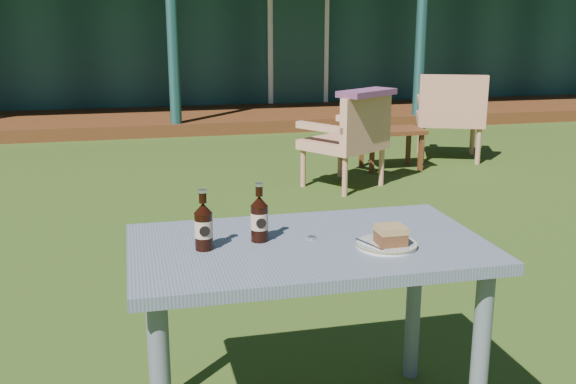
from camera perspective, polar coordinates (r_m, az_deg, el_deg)
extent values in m
plane|color=#334916|center=(4.00, -4.31, -6.79)|extent=(80.00, 80.00, 0.00)
cube|color=#163A38|center=(13.20, -11.17, 13.68)|extent=(15.00, 6.00, 2.60)
cube|color=#542B14|center=(9.40, -9.77, 5.99)|extent=(15.00, 1.80, 0.16)
cylinder|color=#163A38|center=(8.51, -9.74, 12.85)|extent=(0.14, 0.14, 2.45)
cylinder|color=#163A38|center=(9.31, 11.19, 12.93)|extent=(0.14, 0.14, 2.45)
cube|color=white|center=(10.49, 0.88, 12.13)|extent=(0.95, 0.06, 2.00)
cube|color=#193D38|center=(10.47, 0.92, 12.12)|extent=(0.80, 0.04, 1.85)
cube|color=slate|center=(2.29, 1.73, -4.76)|extent=(1.20, 0.70, 0.04)
cylinder|color=slate|center=(2.39, 15.92, -13.89)|extent=(0.06, 0.06, 0.68)
cylinder|color=slate|center=(2.61, -11.24, -11.09)|extent=(0.06, 0.06, 0.68)
cylinder|color=slate|center=(2.83, 10.59, -8.99)|extent=(0.06, 0.06, 0.68)
cylinder|color=silver|center=(2.26, 8.34, -4.44)|extent=(0.20, 0.20, 0.01)
cylinder|color=olive|center=(2.26, 8.35, -4.32)|extent=(0.20, 0.20, 0.00)
cube|color=#55311B|center=(2.24, 8.69, -3.89)|extent=(0.09, 0.08, 0.04)
cube|color=#A37C49|center=(2.23, 8.72, -3.13)|extent=(0.09, 0.09, 0.02)
cube|color=silver|center=(2.23, 6.88, -4.45)|extent=(0.06, 0.14, 0.00)
cylinder|color=black|center=(2.28, -2.43, -2.68)|extent=(0.06, 0.06, 0.12)
cone|color=black|center=(2.26, -2.45, -0.76)|extent=(0.06, 0.06, 0.03)
cylinder|color=black|center=(2.25, -2.46, 0.08)|extent=(0.02, 0.02, 0.03)
cylinder|color=silver|center=(2.24, -2.47, 0.62)|extent=(0.03, 0.03, 0.01)
cylinder|color=tan|center=(2.28, -2.43, -2.45)|extent=(0.06, 0.06, 0.06)
cylinder|color=black|center=(2.25, -2.29, -2.67)|extent=(0.03, 0.00, 0.03)
cylinder|color=black|center=(2.21, -7.15, -3.32)|extent=(0.06, 0.06, 0.12)
cone|color=black|center=(2.19, -7.21, -1.35)|extent=(0.06, 0.06, 0.03)
cylinder|color=black|center=(2.18, -7.24, -0.48)|extent=(0.02, 0.02, 0.03)
cylinder|color=silver|center=(2.18, -7.26, 0.08)|extent=(0.03, 0.03, 0.01)
cylinder|color=tan|center=(2.21, -7.15, -3.09)|extent=(0.06, 0.06, 0.06)
cylinder|color=black|center=(2.18, -7.07, -3.32)|extent=(0.03, 0.00, 0.03)
cylinder|color=silver|center=(2.32, 2.02, -3.88)|extent=(0.03, 0.03, 0.01)
cube|color=tan|center=(5.92, 4.67, 4.07)|extent=(0.82, 0.81, 0.09)
cube|color=tan|center=(5.73, 6.63, 6.12)|extent=(0.55, 0.39, 0.40)
cube|color=tan|center=(6.12, 6.18, 6.03)|extent=(0.34, 0.48, 0.06)
cube|color=tan|center=(5.70, 2.83, 5.48)|extent=(0.34, 0.48, 0.06)
cylinder|color=tan|center=(6.31, 4.45, 2.77)|extent=(0.05, 0.05, 0.34)
cylinder|color=tan|center=(5.93, 1.29, 2.05)|extent=(0.05, 0.05, 0.34)
cylinder|color=tan|center=(6.02, 7.92, 2.11)|extent=(0.05, 0.05, 0.34)
cylinder|color=tan|center=(5.63, 4.84, 1.31)|extent=(0.05, 0.05, 0.34)
cube|color=tan|center=(7.29, 13.50, 6.00)|extent=(0.85, 0.82, 0.09)
cube|color=tan|center=(6.99, 13.81, 7.82)|extent=(0.65, 0.32, 0.44)
cube|color=tan|center=(7.32, 15.90, 7.40)|extent=(0.28, 0.57, 0.06)
cube|color=tan|center=(7.27, 11.23, 7.62)|extent=(0.28, 0.57, 0.06)
cylinder|color=tan|center=(7.61, 15.34, 4.47)|extent=(0.05, 0.05, 0.37)
cylinder|color=tan|center=(7.56, 11.12, 4.66)|extent=(0.05, 0.05, 0.37)
cylinder|color=tan|center=(7.11, 15.81, 3.74)|extent=(0.05, 0.05, 0.37)
cylinder|color=tan|center=(7.05, 11.29, 3.94)|extent=(0.05, 0.05, 0.37)
cube|color=#663459|center=(5.71, 6.70, 8.34)|extent=(0.59, 0.49, 0.05)
cube|color=#542B14|center=(6.67, 8.75, 5.15)|extent=(0.60, 0.40, 0.04)
cube|color=#542B14|center=(6.48, 7.12, 3.13)|extent=(0.04, 0.04, 0.36)
cube|color=#542B14|center=(6.67, 11.16, 3.29)|extent=(0.04, 0.04, 0.36)
cube|color=#542B14|center=(6.76, 6.24, 3.63)|extent=(0.04, 0.04, 0.36)
cube|color=#542B14|center=(6.94, 10.15, 3.78)|extent=(0.04, 0.04, 0.36)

